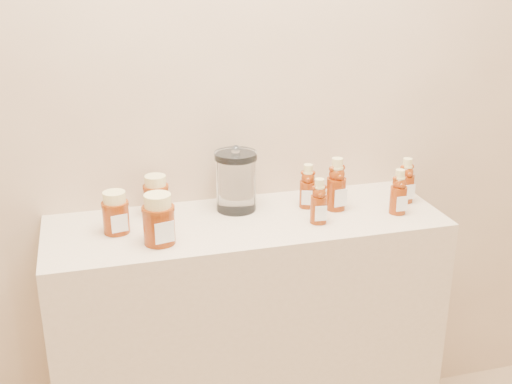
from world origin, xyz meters
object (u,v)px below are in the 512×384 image
object	(u,v)px
glass_canister	(236,179)
display_table	(248,346)
bear_bottle_front_left	(319,198)
bear_bottle_back_left	(308,183)
honey_jar_left	(116,212)

from	to	relation	value
glass_canister	display_table	bearing A→B (deg)	-84.00
bear_bottle_front_left	bear_bottle_back_left	bearing A→B (deg)	90.54
display_table	bear_bottle_back_left	size ratio (longest dim) A/B	7.53
bear_bottle_front_left	glass_canister	size ratio (longest dim) A/B	0.77
display_table	glass_canister	bearing A→B (deg)	96.00
bear_bottle_back_left	glass_canister	xyz separation A→B (m)	(-0.22, 0.04, 0.02)
display_table	bear_bottle_back_left	distance (m)	0.57
display_table	glass_canister	world-z (taller)	glass_canister
display_table	bear_bottle_back_left	xyz separation A→B (m)	(0.21, 0.05, 0.53)
bear_bottle_front_left	display_table	bearing A→B (deg)	165.06
bear_bottle_back_left	honey_jar_left	size ratio (longest dim) A/B	1.28
bear_bottle_front_left	glass_canister	distance (m)	0.27
display_table	bear_bottle_front_left	world-z (taller)	bear_bottle_front_left
bear_bottle_back_left	bear_bottle_front_left	distance (m)	0.13
bear_bottle_back_left	glass_canister	bearing A→B (deg)	-170.05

